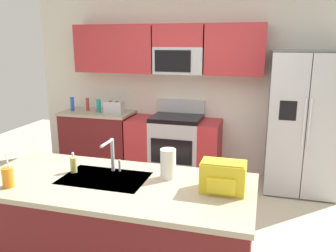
# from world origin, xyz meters

# --- Properties ---
(ground_plane) EXTENTS (9.00, 9.00, 0.00)m
(ground_plane) POSITION_xyz_m (0.00, 0.00, 0.00)
(ground_plane) COLOR beige
(ground_plane) RESTS_ON ground
(kitchen_wall_unit) EXTENTS (5.20, 0.43, 2.60)m
(kitchen_wall_unit) POSITION_xyz_m (-0.14, 2.08, 1.47)
(kitchen_wall_unit) COLOR silver
(kitchen_wall_unit) RESTS_ON ground
(back_counter) EXTENTS (1.10, 0.63, 0.90)m
(back_counter) POSITION_xyz_m (-1.52, 1.80, 0.45)
(back_counter) COLOR maroon
(back_counter) RESTS_ON ground
(range_oven) EXTENTS (1.36, 0.61, 1.10)m
(range_oven) POSITION_xyz_m (-0.28, 1.80, 0.44)
(range_oven) COLOR #B7BABF
(range_oven) RESTS_ON ground
(refrigerator) EXTENTS (0.90, 0.76, 1.85)m
(refrigerator) POSITION_xyz_m (1.48, 1.73, 0.93)
(refrigerator) COLOR #4C4F54
(refrigerator) RESTS_ON ground
(island_counter) EXTENTS (2.18, 0.96, 0.90)m
(island_counter) POSITION_xyz_m (-0.12, -0.67, 0.45)
(island_counter) COLOR maroon
(island_counter) RESTS_ON ground
(toaster) EXTENTS (0.28, 0.16, 0.18)m
(toaster) POSITION_xyz_m (-1.21, 1.75, 0.99)
(toaster) COLOR #B7BABF
(toaster) RESTS_ON back_counter
(pepper_mill) EXTENTS (0.05, 0.05, 0.20)m
(pepper_mill) POSITION_xyz_m (-1.68, 1.80, 1.00)
(pepper_mill) COLOR #B2332D
(pepper_mill) RESTS_ON back_counter
(bottle_teal) EXTENTS (0.07, 0.07, 0.20)m
(bottle_teal) POSITION_xyz_m (-1.46, 1.74, 1.00)
(bottle_teal) COLOR teal
(bottle_teal) RESTS_ON back_counter
(bottle_blue) EXTENTS (0.06, 0.06, 0.21)m
(bottle_blue) POSITION_xyz_m (-1.92, 1.75, 1.01)
(bottle_blue) COLOR blue
(bottle_blue) RESTS_ON back_counter
(sink_faucet) EXTENTS (0.09, 0.21, 0.28)m
(sink_faucet) POSITION_xyz_m (-0.21, -0.48, 1.07)
(sink_faucet) COLOR #B7BABF
(sink_faucet) RESTS_ON island_counter
(drink_cup_orange) EXTENTS (0.08, 0.08, 0.27)m
(drink_cup_orange) POSITION_xyz_m (-0.83, -0.98, 0.98)
(drink_cup_orange) COLOR orange
(drink_cup_orange) RESTS_ON island_counter
(soap_dispenser) EXTENTS (0.06, 0.06, 0.17)m
(soap_dispenser) POSITION_xyz_m (-0.52, -0.58, 0.97)
(soap_dispenser) COLOR #D8CC66
(soap_dispenser) RESTS_ON island_counter
(paper_towel_roll) EXTENTS (0.12, 0.12, 0.24)m
(paper_towel_roll) POSITION_xyz_m (0.27, -0.49, 1.02)
(paper_towel_roll) COLOR white
(paper_towel_roll) RESTS_ON island_counter
(backpack) EXTENTS (0.32, 0.22, 0.23)m
(backpack) POSITION_xyz_m (0.72, -0.62, 1.02)
(backpack) COLOR yellow
(backpack) RESTS_ON island_counter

